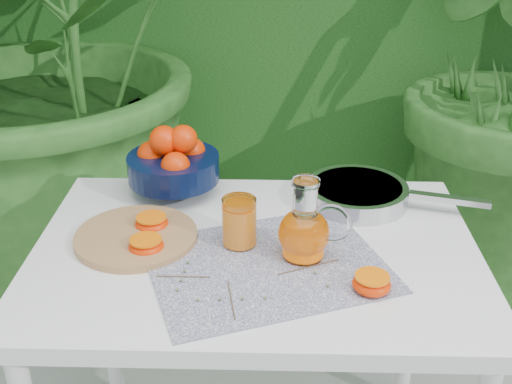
{
  "coord_description": "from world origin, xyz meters",
  "views": [
    {
      "loc": [
        0.02,
        -1.16,
        1.51
      ],
      "look_at": [
        -0.02,
        0.09,
        0.88
      ],
      "focal_mm": 45.0,
      "sensor_mm": 36.0,
      "label": 1
    }
  ],
  "objects_px": {
    "white_table": "(256,278)",
    "fruit_bowl": "(173,162)",
    "cutting_board": "(136,237)",
    "saute_pan": "(358,193)",
    "juice_pitcher": "(305,231)"
  },
  "relations": [
    {
      "from": "white_table",
      "to": "saute_pan",
      "type": "height_order",
      "value": "saute_pan"
    },
    {
      "from": "juice_pitcher",
      "to": "white_table",
      "type": "bearing_deg",
      "value": 160.32
    },
    {
      "from": "white_table",
      "to": "saute_pan",
      "type": "bearing_deg",
      "value": 41.72
    },
    {
      "from": "white_table",
      "to": "fruit_bowl",
      "type": "bearing_deg",
      "value": 128.84
    },
    {
      "from": "white_table",
      "to": "fruit_bowl",
      "type": "distance_m",
      "value": 0.39
    },
    {
      "from": "white_table",
      "to": "juice_pitcher",
      "type": "xyz_separation_m",
      "value": [
        0.11,
        -0.04,
        0.15
      ]
    },
    {
      "from": "cutting_board",
      "to": "saute_pan",
      "type": "bearing_deg",
      "value": 20.95
    },
    {
      "from": "fruit_bowl",
      "to": "saute_pan",
      "type": "xyz_separation_m",
      "value": [
        0.47,
        -0.05,
        -0.06
      ]
    },
    {
      "from": "cutting_board",
      "to": "fruit_bowl",
      "type": "bearing_deg",
      "value": 77.85
    },
    {
      "from": "cutting_board",
      "to": "fruit_bowl",
      "type": "height_order",
      "value": "fruit_bowl"
    },
    {
      "from": "fruit_bowl",
      "to": "juice_pitcher",
      "type": "bearing_deg",
      "value": -43.65
    },
    {
      "from": "cutting_board",
      "to": "juice_pitcher",
      "type": "height_order",
      "value": "juice_pitcher"
    },
    {
      "from": "cutting_board",
      "to": "white_table",
      "type": "bearing_deg",
      "value": -5.05
    },
    {
      "from": "fruit_bowl",
      "to": "juice_pitcher",
      "type": "distance_m",
      "value": 0.45
    },
    {
      "from": "fruit_bowl",
      "to": "cutting_board",
      "type": "bearing_deg",
      "value": -102.15
    }
  ]
}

